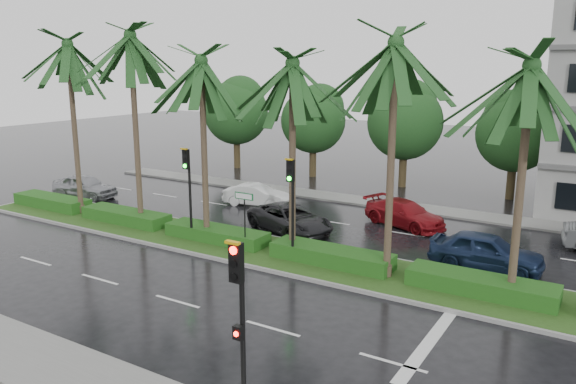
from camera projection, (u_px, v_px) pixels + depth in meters
The scene contains 17 objects.
ground at pixel (258, 260), 23.90m from camera, with size 120.00×120.00×0.00m, color black.
near_sidewalk at pixel (47, 366), 15.39m from camera, with size 40.00×2.40×0.12m, color slate.
far_sidewalk at pixel (370, 202), 33.87m from camera, with size 40.00×2.00×0.12m, color slate.
median at pixel (270, 252), 24.71m from camera, with size 36.00×4.00×0.15m.
hedge at pixel (270, 244), 24.63m from camera, with size 35.20×1.40×0.60m.
lane_markings at pixel (315, 277), 22.00m from camera, with size 34.00×13.06×0.01m.
palm_row at pixel (244, 67), 23.61m from camera, with size 26.30×4.20×10.20m.
signal_near at pixel (240, 324), 12.48m from camera, with size 0.34×0.45×4.36m.
signal_median_left at pixel (188, 181), 25.52m from camera, with size 0.34×0.42×4.36m.
signal_median_right at pixel (291, 195), 22.72m from camera, with size 0.34×0.42×4.36m.
street_sign at pixel (244, 207), 24.34m from camera, with size 0.95×0.09×2.60m.
bg_trees at pixel (415, 118), 37.18m from camera, with size 33.29×5.48×7.92m.
car_silver at pixel (85, 186), 35.13m from camera, with size 4.27×1.72×1.45m, color #93949A.
car_white at pixel (256, 195), 33.13m from camera, with size 3.87×1.35×1.28m, color white.
car_darkgrey at pixel (290, 219), 27.85m from camera, with size 4.93×2.27×1.37m, color black.
car_red at pixel (405, 214), 28.88m from camera, with size 4.57×1.86×1.32m, color maroon.
car_blue at pixel (486, 251), 22.74m from camera, with size 4.48×1.80×1.53m, color #182648.
Camera 1 is at (12.92, -18.67, 8.11)m, focal length 35.00 mm.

